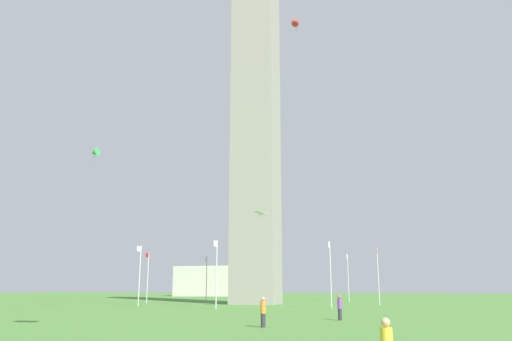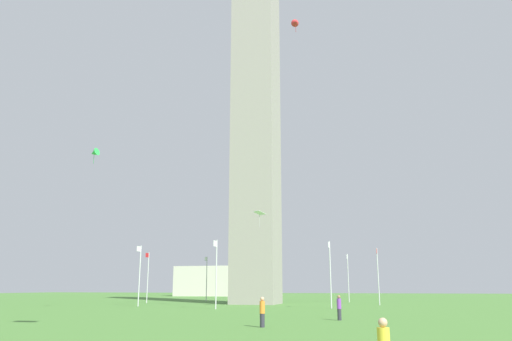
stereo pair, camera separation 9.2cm
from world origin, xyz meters
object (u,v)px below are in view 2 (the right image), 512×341
(flagpole_se, at_px, (348,276))
(flagpole_nw, at_px, (139,273))
(flagpole_s, at_px, (281,277))
(flagpole_w, at_px, (148,275))
(obelisk_monument, at_px, (256,111))
(kite_green_delta, at_px, (94,153))
(person_orange_shirt, at_px, (262,312))
(distant_building, at_px, (213,281))
(person_purple_shirt, at_px, (339,308))
(flagpole_n, at_px, (216,270))
(flagpole_ne, at_px, (330,271))
(kite_white_diamond, at_px, (259,213))
(flagpole_e, at_px, (378,273))
(flagpole_sw, at_px, (207,276))
(kite_red_delta, at_px, (296,22))

(flagpole_se, bearing_deg, flagpole_nw, -45.00)
(flagpole_s, xyz_separation_m, flagpole_w, (17.00, -17.00, 0.00))
(obelisk_monument, height_order, kite_green_delta, obelisk_monument)
(person_orange_shirt, bearing_deg, distant_building, -6.48)
(flagpole_s, height_order, person_purple_shirt, flagpole_s)
(flagpole_n, xyz_separation_m, person_orange_shirt, (22.90, 11.11, -3.25))
(flagpole_ne, xyz_separation_m, kite_white_diamond, (0.37, -8.24, 6.89))
(flagpole_w, xyz_separation_m, person_purple_shirt, (32.19, 31.94, -3.25))
(flagpole_e, relative_size, flagpole_nw, 1.00)
(flagpole_nw, height_order, kite_white_diamond, kite_white_diamond)
(kite_white_diamond, xyz_separation_m, distant_building, (-75.01, -32.98, -7.18))
(flagpole_sw, bearing_deg, flagpole_se, 90.00)
(flagpole_nw, bearing_deg, kite_white_diamond, 88.66)
(flagpole_ne, xyz_separation_m, flagpole_nw, (-0.00, -24.04, 0.00))
(person_orange_shirt, distance_m, kite_red_delta, 34.32)
(flagpole_s, bearing_deg, person_orange_shirt, 11.05)
(flagpole_ne, height_order, flagpole_e, same)
(flagpole_ne, bearing_deg, flagpole_w, -112.50)
(flagpole_n, bearing_deg, flagpole_ne, 112.50)
(flagpole_n, xyz_separation_m, person_purple_shirt, (15.19, 14.95, -3.25))
(flagpole_w, bearing_deg, flagpole_nw, 22.50)
(flagpole_ne, height_order, kite_green_delta, kite_green_delta)
(flagpole_se, bearing_deg, person_purple_shirt, 3.79)
(flagpole_e, height_order, distant_building, distant_building)
(person_purple_shirt, height_order, kite_red_delta, kite_red_delta)
(flagpole_s, relative_size, person_orange_shirt, 4.22)
(person_orange_shirt, height_order, kite_green_delta, kite_green_delta)
(flagpole_se, height_order, kite_white_diamond, kite_white_diamond)
(flagpole_ne, height_order, flagpole_sw, same)
(obelisk_monument, xyz_separation_m, kite_green_delta, (24.68, -11.46, -12.38))
(obelisk_monument, xyz_separation_m, flagpole_s, (-16.93, 0.00, -24.70))
(person_purple_shirt, height_order, kite_green_delta, kite_green_delta)
(person_orange_shirt, bearing_deg, flagpole_n, -2.06)
(flagpole_n, distance_m, flagpole_s, 34.00)
(flagpole_sw, xyz_separation_m, flagpole_w, (12.02, -4.98, 0.00))
(flagpole_e, height_order, flagpole_nw, same)
(person_purple_shirt, relative_size, kite_green_delta, 1.04)
(person_purple_shirt, relative_size, distant_building, 0.09)
(flagpole_s, bearing_deg, obelisk_monument, -0.00)
(flagpole_w, relative_size, person_purple_shirt, 4.22)
(flagpole_s, xyz_separation_m, person_purple_shirt, (49.19, 14.95, -3.25))
(flagpole_nw, xyz_separation_m, kite_white_diamond, (0.37, 15.80, 6.89))
(obelisk_monument, bearing_deg, flagpole_w, -89.79)
(flagpole_nw, xyz_separation_m, person_purple_shirt, (20.17, 26.97, -3.25))
(flagpole_sw, distance_m, kite_white_diamond, 29.88)
(flagpole_sw, height_order, distant_building, distant_building)
(kite_white_diamond, bearing_deg, flagpole_ne, 92.57)
(flagpole_n, distance_m, flagpole_nw, 13.01)
(flagpole_se, xyz_separation_m, flagpole_sw, (-0.00, -24.04, 0.00))
(kite_red_delta, bearing_deg, kite_white_diamond, -145.72)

